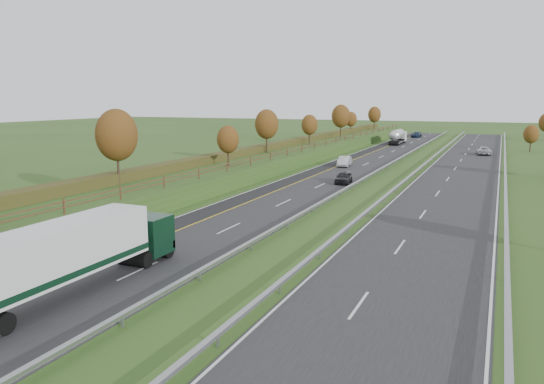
{
  "coord_description": "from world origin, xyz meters",
  "views": [
    {
      "loc": [
        21.44,
        -14.72,
        10.57
      ],
      "look_at": [
        2.5,
        29.12,
        2.2
      ],
      "focal_mm": 35.0,
      "sensor_mm": 36.0,
      "label": 1
    }
  ],
  "objects_px": {
    "car_silver_mid": "(344,161)",
    "car_oncoming": "(484,151)",
    "box_lorry": "(67,255)",
    "road_tanker": "(398,136)",
    "car_dark_near": "(344,177)",
    "car_small_far": "(416,135)"
  },
  "relations": [
    {
      "from": "car_dark_near",
      "to": "car_silver_mid",
      "type": "bearing_deg",
      "value": 100.49
    },
    {
      "from": "car_silver_mid",
      "to": "car_small_far",
      "type": "relative_size",
      "value": 0.95
    },
    {
      "from": "car_silver_mid",
      "to": "car_oncoming",
      "type": "height_order",
      "value": "car_silver_mid"
    },
    {
      "from": "car_dark_near",
      "to": "car_silver_mid",
      "type": "xyz_separation_m",
      "value": [
        -4.64,
        16.84,
        0.07
      ]
    },
    {
      "from": "road_tanker",
      "to": "car_silver_mid",
      "type": "distance_m",
      "value": 46.72
    },
    {
      "from": "car_dark_near",
      "to": "car_oncoming",
      "type": "xyz_separation_m",
      "value": [
        15.12,
        44.97,
        0.04
      ]
    },
    {
      "from": "car_oncoming",
      "to": "road_tanker",
      "type": "bearing_deg",
      "value": -48.39
    },
    {
      "from": "box_lorry",
      "to": "road_tanker",
      "type": "relative_size",
      "value": 1.45
    },
    {
      "from": "road_tanker",
      "to": "car_silver_mid",
      "type": "xyz_separation_m",
      "value": [
        0.01,
        -46.71,
        -1.02
      ]
    },
    {
      "from": "car_dark_near",
      "to": "car_small_far",
      "type": "relative_size",
      "value": 0.85
    },
    {
      "from": "car_dark_near",
      "to": "car_silver_mid",
      "type": "relative_size",
      "value": 0.89
    },
    {
      "from": "road_tanker",
      "to": "box_lorry",
      "type": "bearing_deg",
      "value": -89.09
    },
    {
      "from": "box_lorry",
      "to": "car_dark_near",
      "type": "distance_m",
      "value": 44.07
    },
    {
      "from": "box_lorry",
      "to": "car_silver_mid",
      "type": "relative_size",
      "value": 3.32
    },
    {
      "from": "car_oncoming",
      "to": "car_dark_near",
      "type": "bearing_deg",
      "value": 66.25
    },
    {
      "from": "car_oncoming",
      "to": "car_silver_mid",
      "type": "bearing_deg",
      "value": 49.74
    },
    {
      "from": "car_oncoming",
      "to": "box_lorry",
      "type": "bearing_deg",
      "value": 73.34
    },
    {
      "from": "car_silver_mid",
      "to": "car_small_far",
      "type": "bearing_deg",
      "value": 82.51
    },
    {
      "from": "road_tanker",
      "to": "car_small_far",
      "type": "distance_m",
      "value": 24.24
    },
    {
      "from": "car_silver_mid",
      "to": "car_small_far",
      "type": "distance_m",
      "value": 70.92
    },
    {
      "from": "car_silver_mid",
      "to": "car_oncoming",
      "type": "bearing_deg",
      "value": 48.12
    },
    {
      "from": "box_lorry",
      "to": "car_dark_near",
      "type": "bearing_deg",
      "value": 86.16
    }
  ]
}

